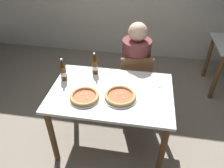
# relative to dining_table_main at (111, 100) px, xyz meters

# --- Properties ---
(ground_plane) EXTENTS (8.00, 8.00, 0.00)m
(ground_plane) POSITION_rel_dining_table_main_xyz_m (0.00, 0.00, -0.64)
(ground_plane) COLOR gray
(dining_table_main) EXTENTS (1.20, 0.80, 0.75)m
(dining_table_main) POSITION_rel_dining_table_main_xyz_m (0.00, 0.00, 0.00)
(dining_table_main) COLOR silver
(dining_table_main) RESTS_ON ground_plane
(chair_behind_table) EXTENTS (0.45, 0.45, 0.85)m
(chair_behind_table) POSITION_rel_dining_table_main_xyz_m (0.20, 0.61, -0.15)
(chair_behind_table) COLOR brown
(chair_behind_table) RESTS_ON ground_plane
(diner_seated) EXTENTS (0.34, 0.34, 1.21)m
(diner_seated) POSITION_rel_dining_table_main_xyz_m (0.19, 0.66, -0.05)
(diner_seated) COLOR #2D3342
(diner_seated) RESTS_ON ground_plane
(pizza_margherita_near) EXTENTS (0.33, 0.33, 0.04)m
(pizza_margherita_near) POSITION_rel_dining_table_main_xyz_m (0.10, -0.09, 0.13)
(pizza_margherita_near) COLOR white
(pizza_margherita_near) RESTS_ON dining_table_main
(pizza_marinara_far) EXTENTS (0.30, 0.30, 0.04)m
(pizza_marinara_far) POSITION_rel_dining_table_main_xyz_m (-0.23, -0.15, 0.14)
(pizza_marinara_far) COLOR white
(pizza_marinara_far) RESTS_ON dining_table_main
(beer_bottle_left) EXTENTS (0.07, 0.07, 0.25)m
(beer_bottle_left) POSITION_rel_dining_table_main_xyz_m (-0.23, 0.29, 0.22)
(beer_bottle_left) COLOR #512D0F
(beer_bottle_left) RESTS_ON dining_table_main
(beer_bottle_center) EXTENTS (0.07, 0.07, 0.25)m
(beer_bottle_center) POSITION_rel_dining_table_main_xyz_m (-0.52, 0.12, 0.22)
(beer_bottle_center) COLOR #512D0F
(beer_bottle_center) RESTS_ON dining_table_main
(napkin_with_cutlery) EXTENTS (0.21, 0.21, 0.01)m
(napkin_with_cutlery) POSITION_rel_dining_table_main_xyz_m (0.42, 0.22, 0.12)
(napkin_with_cutlery) COLOR white
(napkin_with_cutlery) RESTS_ON dining_table_main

